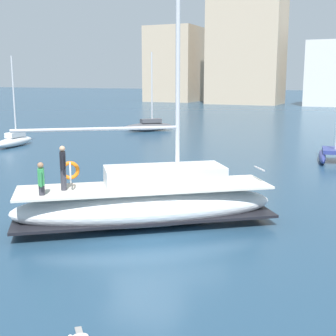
# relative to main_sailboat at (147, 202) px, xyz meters

# --- Properties ---
(ground_plane) EXTENTS (400.00, 400.00, 0.00)m
(ground_plane) POSITION_rel_main_sailboat_xyz_m (0.68, -1.49, -0.90)
(ground_plane) COLOR navy
(main_sailboat) EXTENTS (9.13, 7.67, 11.59)m
(main_sailboat) POSITION_rel_main_sailboat_xyz_m (0.00, 0.00, 0.00)
(main_sailboat) COLOR silver
(main_sailboat) RESTS_ON ground
(moored_sloop_near) EXTENTS (1.54, 4.59, 7.03)m
(moored_sloop_near) POSITION_rel_main_sailboat_xyz_m (-18.72, 13.53, -0.39)
(moored_sloop_near) COLOR white
(moored_sloop_near) RESTS_ON ground
(moored_sloop_far) EXTENTS (2.52, 4.29, 5.58)m
(moored_sloop_far) POSITION_rel_main_sailboat_xyz_m (5.05, 16.68, -0.41)
(moored_sloop_far) COLOR navy
(moored_sloop_far) RESTS_ON ground
(moored_catamaran) EXTENTS (4.48, 4.75, 7.88)m
(moored_catamaran) POSITION_rel_main_sailboat_xyz_m (-13.86, 27.57, -0.33)
(moored_catamaran) COLOR #4C4C51
(moored_catamaran) RESTS_ON ground
(waterfront_buildings) EXTENTS (85.54, 18.94, 25.87)m
(waterfront_buildings) POSITION_rel_main_sailboat_xyz_m (-3.06, 82.97, 7.88)
(waterfront_buildings) COLOR #C6AD8E
(waterfront_buildings) RESTS_ON ground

